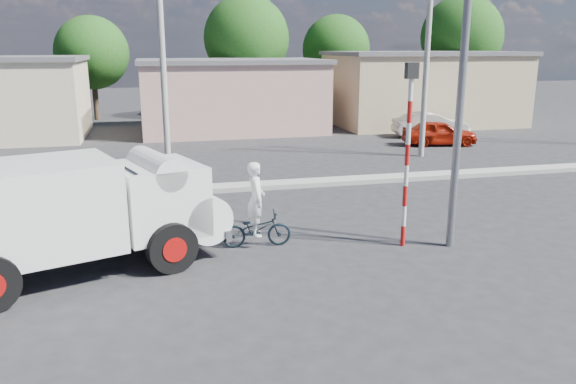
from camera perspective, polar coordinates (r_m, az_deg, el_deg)
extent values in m
plane|color=#272729|center=(11.70, 0.25, -9.16)|extent=(120.00, 120.00, 0.00)
cube|color=#99968E|center=(19.14, -5.60, 0.49)|extent=(40.00, 0.80, 0.16)
cylinder|color=black|center=(12.27, -11.70, -5.56)|extent=(1.14, 0.66, 1.10)
cylinder|color=#B70E0D|center=(12.27, -11.70, -5.56)|extent=(0.63, 0.51, 0.54)
cylinder|color=black|center=(14.15, -14.79, -3.02)|extent=(1.14, 0.66, 1.10)
cylinder|color=#B70E0D|center=(14.15, -14.79, -3.02)|extent=(0.63, 0.51, 0.54)
cube|color=black|center=(12.75, -21.02, -5.10)|extent=(4.76, 2.71, 0.18)
cube|color=white|center=(12.36, -25.46, -1.70)|extent=(4.11, 3.24, 1.85)
cube|color=white|center=(12.99, -13.16, -0.59)|extent=(2.36, 2.52, 1.55)
cylinder|color=white|center=(13.40, -9.64, -1.94)|extent=(1.70, 2.29, 1.10)
cylinder|color=white|center=(12.83, -13.34, 2.43)|extent=(1.32, 2.16, 0.70)
cube|color=silver|center=(13.67, -8.03, -3.29)|extent=(0.82, 2.08, 0.28)
cube|color=black|center=(12.68, -16.24, 0.94)|extent=(0.62, 1.63, 0.70)
imported|color=black|center=(13.58, -3.22, -3.79)|extent=(1.70, 0.70, 0.88)
imported|color=white|center=(13.44, -3.25, -1.94)|extent=(0.47, 0.68, 1.79)
imported|color=beige|center=(31.30, 14.27, 6.64)|extent=(4.11, 1.91, 1.30)
imported|color=#931607|center=(28.71, 15.13, 5.83)|extent=(3.79, 2.08, 1.22)
cylinder|color=red|center=(13.96, 11.59, -4.36)|extent=(0.11, 0.11, 0.50)
cylinder|color=white|center=(13.81, 11.70, -2.40)|extent=(0.11, 0.11, 0.50)
cylinder|color=red|center=(13.68, 11.80, -0.40)|extent=(0.11, 0.11, 0.50)
cylinder|color=white|center=(13.56, 11.91, 1.65)|extent=(0.11, 0.11, 0.50)
cylinder|color=red|center=(13.46, 12.02, 3.72)|extent=(0.11, 0.11, 0.50)
cylinder|color=white|center=(13.38, 12.13, 5.82)|extent=(0.11, 0.11, 0.50)
cylinder|color=red|center=(13.32, 12.25, 7.95)|extent=(0.11, 0.11, 0.50)
cylinder|color=white|center=(13.27, 12.37, 10.09)|extent=(0.11, 0.11, 0.50)
cube|color=black|center=(13.25, 12.47, 11.95)|extent=(0.28, 0.18, 0.36)
cylinder|color=slate|center=(13.50, 17.42, 13.04)|extent=(0.18, 0.18, 9.00)
cube|color=tan|center=(32.84, -5.82, 9.56)|extent=(10.00, 7.00, 3.80)
cube|color=#59595B|center=(32.73, -5.91, 13.08)|extent=(10.30, 7.30, 0.24)
cube|color=tan|center=(36.50, 13.46, 10.04)|extent=(11.00, 7.00, 4.20)
cube|color=#59595B|center=(36.41, 13.67, 13.53)|extent=(11.30, 7.30, 0.24)
cylinder|color=#38281E|center=(39.64, -19.00, 9.46)|extent=(0.36, 0.36, 3.47)
sphere|color=#28691F|center=(39.54, -19.31, 13.21)|extent=(4.71, 4.71, 4.71)
cylinder|color=#38281E|center=(39.04, -4.16, 10.66)|extent=(0.36, 0.36, 4.20)
sphere|color=#28691F|center=(38.96, -4.25, 15.29)|extent=(5.70, 5.70, 5.70)
cylinder|color=#38281E|center=(42.72, 4.83, 10.60)|extent=(0.36, 0.36, 3.64)
sphere|color=#28691F|center=(42.62, 4.91, 14.27)|extent=(4.94, 4.94, 4.94)
cylinder|color=#38281E|center=(44.63, 16.90, 10.68)|extent=(0.36, 0.36, 4.37)
sphere|color=#28691F|center=(44.56, 17.22, 14.87)|extent=(5.93, 5.93, 5.93)
cylinder|color=#99968E|center=(22.41, -12.59, 12.40)|extent=(0.24, 0.24, 8.00)
cylinder|color=#99968E|center=(25.23, 13.88, 12.52)|extent=(0.24, 0.24, 8.00)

